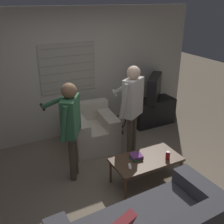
# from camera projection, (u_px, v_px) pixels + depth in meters

# --- Properties ---
(ground_plane) EXTENTS (16.00, 16.00, 0.00)m
(ground_plane) POSITION_uv_depth(u_px,v_px,m) (127.00, 185.00, 4.09)
(ground_plane) COLOR #7F705B
(wall_back) EXTENTS (5.20, 0.08, 2.55)m
(wall_back) POSITION_uv_depth(u_px,v_px,m) (78.00, 74.00, 5.23)
(wall_back) COLOR #BCB7A8
(wall_back) RESTS_ON ground_plane
(armchair_beige) EXTENTS (0.89, 0.95, 0.81)m
(armchair_beige) POSITION_uv_depth(u_px,v_px,m) (92.00, 130.00, 5.06)
(armchair_beige) COLOR beige
(armchair_beige) RESTS_ON ground_plane
(coffee_table) EXTENTS (1.06, 0.56, 0.43)m
(coffee_table) POSITION_uv_depth(u_px,v_px,m) (146.00, 161.00, 4.00)
(coffee_table) COLOR brown
(coffee_table) RESTS_ON ground_plane
(tv_stand) EXTENTS (0.96, 0.45, 0.59)m
(tv_stand) POSITION_uv_depth(u_px,v_px,m) (153.00, 112.00, 5.96)
(tv_stand) COLOR black
(tv_stand) RESTS_ON ground_plane
(tv) EXTENTS (0.74, 0.77, 0.54)m
(tv) POSITION_uv_depth(u_px,v_px,m) (154.00, 88.00, 5.74)
(tv) COLOR black
(tv) RESTS_ON tv_stand
(person_left_standing) EXTENTS (0.55, 0.77, 1.59)m
(person_left_standing) POSITION_uv_depth(u_px,v_px,m) (70.00, 120.00, 3.88)
(person_left_standing) COLOR #4C4233
(person_left_standing) RESTS_ON ground_plane
(person_right_standing) EXTENTS (0.51, 0.76, 1.70)m
(person_right_standing) POSITION_uv_depth(u_px,v_px,m) (132.00, 103.00, 4.34)
(person_right_standing) COLOR #4C4233
(person_right_standing) RESTS_ON ground_plane
(book_stack) EXTENTS (0.20, 0.20, 0.07)m
(book_stack) POSITION_uv_depth(u_px,v_px,m) (136.00, 157.00, 3.97)
(book_stack) COLOR #33754C
(book_stack) RESTS_ON coffee_table
(soda_can) EXTENTS (0.07, 0.07, 0.13)m
(soda_can) POSITION_uv_depth(u_px,v_px,m) (168.00, 155.00, 3.95)
(soda_can) COLOR red
(soda_can) RESTS_ON coffee_table
(spare_remote) EXTENTS (0.09, 0.14, 0.02)m
(spare_remote) POSITION_uv_depth(u_px,v_px,m) (130.00, 166.00, 3.78)
(spare_remote) COLOR white
(spare_remote) RESTS_ON coffee_table
(floor_fan) EXTENTS (0.34, 0.20, 0.42)m
(floor_fan) POSITION_uv_depth(u_px,v_px,m) (119.00, 124.00, 5.57)
(floor_fan) COLOR black
(floor_fan) RESTS_ON ground_plane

